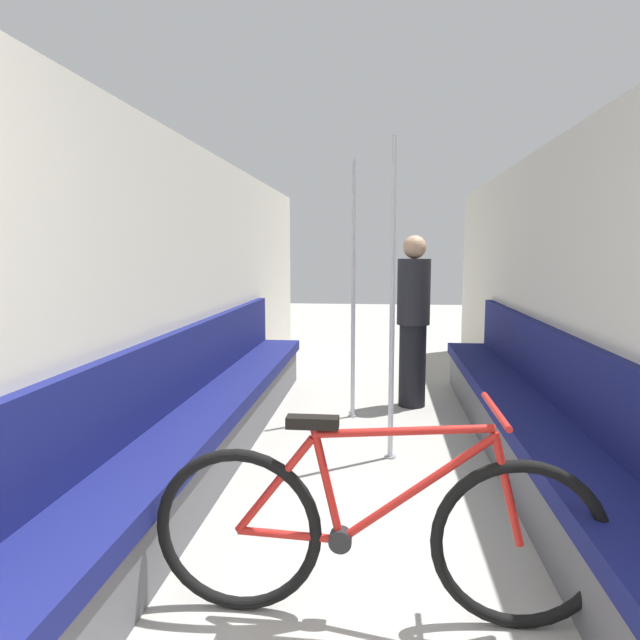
% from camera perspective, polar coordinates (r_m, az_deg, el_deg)
% --- Properties ---
extents(wall_left, '(0.10, 9.57, 2.20)m').
position_cam_1_polar(wall_left, '(3.86, -15.00, 1.78)').
color(wall_left, beige).
rests_on(wall_left, ground).
extents(wall_right, '(0.10, 9.57, 2.20)m').
position_cam_1_polar(wall_right, '(3.81, 24.85, 1.31)').
color(wall_right, beige).
rests_on(wall_right, ground).
extents(bench_seat_row_left, '(0.45, 4.94, 0.92)m').
position_cam_1_polar(bench_seat_row_left, '(4.03, -10.79, -9.48)').
color(bench_seat_row_left, '#5B5B60').
rests_on(bench_seat_row_left, ground).
extents(bench_seat_row_right, '(0.45, 4.94, 0.92)m').
position_cam_1_polar(bench_seat_row_right, '(3.99, 20.37, -9.98)').
color(bench_seat_row_right, '#5B5B60').
rests_on(bench_seat_row_right, ground).
extents(bicycle, '(1.75, 0.46, 0.86)m').
position_cam_1_polar(bicycle, '(2.35, 5.49, -20.30)').
color(bicycle, black).
rests_on(bicycle, ground).
extents(grab_pole_near, '(0.08, 0.08, 2.18)m').
position_cam_1_polar(grab_pole_near, '(3.88, 7.25, 1.41)').
color(grab_pole_near, gray).
rests_on(grab_pole_near, ground).
extents(grab_pole_far, '(0.08, 0.08, 2.18)m').
position_cam_1_polar(grab_pole_far, '(4.84, 3.35, 2.54)').
color(grab_pole_far, gray).
rests_on(grab_pole_far, ground).
extents(passenger_standing, '(0.30, 0.30, 1.57)m').
position_cam_1_polar(passenger_standing, '(5.27, 9.31, 0.06)').
color(passenger_standing, black).
rests_on(passenger_standing, ground).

